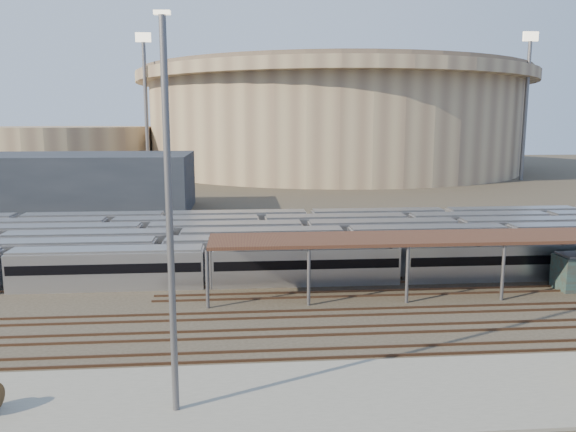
% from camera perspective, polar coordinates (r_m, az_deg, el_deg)
% --- Properties ---
extents(ground, '(420.00, 420.00, 0.00)m').
position_cam_1_polar(ground, '(47.48, 1.60, -9.57)').
color(ground, '#383026').
rests_on(ground, ground).
extents(apron, '(50.00, 9.00, 0.20)m').
position_cam_1_polar(apron, '(33.37, -4.37, -18.08)').
color(apron, gray).
rests_on(apron, ground).
extents(subway_trains, '(126.91, 23.90, 3.60)m').
position_cam_1_polar(subway_trains, '(64.86, 0.90, -2.67)').
color(subway_trains, '#A5A5A9').
rests_on(subway_trains, ground).
extents(inspection_shed, '(60.30, 6.00, 5.30)m').
position_cam_1_polar(inspection_shed, '(56.60, 23.88, -2.03)').
color(inspection_shed, '#5E5D62').
rests_on(inspection_shed, ground).
extents(empty_tracks, '(170.00, 9.62, 0.18)m').
position_cam_1_polar(empty_tracks, '(42.79, 2.36, -11.64)').
color(empty_tracks, '#4C3323').
rests_on(empty_tracks, ground).
extents(stadium, '(124.00, 124.00, 32.50)m').
position_cam_1_polar(stadium, '(187.00, 4.51, 9.85)').
color(stadium, tan).
rests_on(stadium, ground).
extents(secondary_arena, '(56.00, 56.00, 14.00)m').
position_cam_1_polar(secondary_arena, '(183.20, -22.39, 6.20)').
color(secondary_arena, tan).
rests_on(secondary_arena, ground).
extents(service_building, '(42.00, 20.00, 10.00)m').
position_cam_1_polar(service_building, '(104.50, -21.46, 3.12)').
color(service_building, '#1E232D').
rests_on(service_building, ground).
extents(floodlight_0, '(4.00, 1.00, 38.40)m').
position_cam_1_polar(floodlight_0, '(156.64, -14.24, 11.17)').
color(floodlight_0, '#5E5D62').
rests_on(floodlight_0, ground).
extents(floodlight_2, '(4.00, 1.00, 38.40)m').
position_cam_1_polar(floodlight_2, '(162.97, 23.04, 10.63)').
color(floodlight_2, '#5E5D62').
rests_on(floodlight_2, ground).
extents(floodlight_3, '(4.00, 1.00, 38.40)m').
position_cam_1_polar(floodlight_3, '(204.68, -6.31, 10.96)').
color(floodlight_3, '#5E5D62').
rests_on(floodlight_3, ground).
extents(yard_light_pole, '(0.82, 0.36, 20.65)m').
position_cam_1_polar(yard_light_pole, '(29.25, -11.95, -0.41)').
color(yard_light_pole, '#5E5D62').
rests_on(yard_light_pole, apron).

